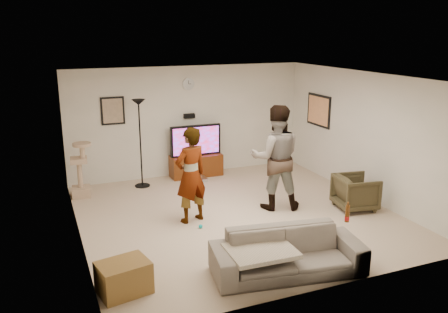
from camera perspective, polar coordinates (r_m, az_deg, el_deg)
name	(u,v)px	position (r m, az deg, el deg)	size (l,w,h in m)	color
floor	(237,215)	(8.64, 1.55, -7.15)	(5.50, 5.50, 0.02)	tan
ceiling	(238,76)	(8.02, 1.68, 9.74)	(5.50, 5.50, 0.02)	white
wall_back	(189,121)	(10.75, -4.34, 4.34)	(5.50, 0.04, 2.50)	beige
wall_front	(327,199)	(5.94, 12.46, -5.13)	(5.50, 0.04, 2.50)	beige
wall_left	(75,165)	(7.59, -17.74, -1.02)	(0.04, 5.50, 2.50)	beige
wall_right	(364,135)	(9.66, 16.73, 2.47)	(0.04, 5.50, 2.50)	beige
wall_clock	(188,84)	(10.59, -4.39, 8.83)	(0.26, 0.26, 0.04)	white
wall_speaker	(189,116)	(10.67, -4.26, 4.97)	(0.25, 0.10, 0.10)	black
picture_back	(113,111)	(10.28, -13.43, 5.44)	(0.42, 0.03, 0.52)	gray
picture_right	(319,110)	(10.86, 11.47, 5.53)	(0.03, 0.78, 0.62)	tan
tv_stand	(196,165)	(10.78, -3.43, -1.10)	(1.18, 0.45, 0.49)	#4A210A
console_box	(198,180)	(10.46, -3.25, -2.84)	(0.40, 0.30, 0.07)	#B7B7B7
tv	(196,140)	(10.63, -3.48, 1.99)	(1.18, 0.08, 0.70)	black
tv_screen	(196,141)	(10.59, -3.40, 1.94)	(1.08, 0.01, 0.62)	#633ED5
floor_lamp	(140,144)	(10.02, -10.16, 1.52)	(0.32, 0.32, 1.88)	black
cat_tree	(79,170)	(9.79, -17.23, -1.57)	(0.36, 0.36, 1.12)	tan
person_left	(191,175)	(8.09, -4.07, -2.29)	(0.62, 0.41, 1.70)	#ABABAB
person_right	(276,158)	(8.70, 6.33, -0.13)	(0.96, 0.75, 1.97)	#2B3790
sofa	(288,253)	(6.63, 7.77, -11.56)	(2.09, 0.82, 0.61)	#6C6259
throw_blanket	(261,251)	(6.41, 4.51, -11.42)	(0.90, 0.70, 0.06)	#BDAD93
beer_bottle	(347,214)	(6.96, 14.82, -6.76)	(0.06, 0.06, 0.25)	#572C0B
armchair	(356,192)	(9.13, 15.76, -4.23)	(0.70, 0.72, 0.65)	#37301D
side_table	(124,278)	(6.31, -12.14, -14.25)	(0.63, 0.48, 0.42)	brown
toy_ball	(201,226)	(8.06, -2.87, -8.52)	(0.07, 0.07, 0.07)	#099B9E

